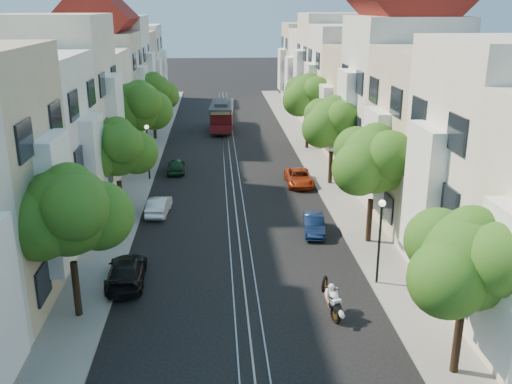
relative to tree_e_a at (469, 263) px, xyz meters
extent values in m
plane|color=black|center=(-7.26, 31.02, -4.40)|extent=(200.00, 200.00, 0.00)
cube|color=gray|center=(-0.01, 31.02, -4.34)|extent=(2.50, 80.00, 0.12)
cube|color=gray|center=(-14.51, 31.02, -4.34)|extent=(2.50, 80.00, 0.12)
cube|color=gray|center=(-7.81, 31.02, -4.39)|extent=(0.06, 80.00, 0.02)
cube|color=gray|center=(-7.26, 31.02, -4.39)|extent=(0.06, 80.00, 0.02)
cube|color=gray|center=(-6.71, 31.02, -4.39)|extent=(0.06, 80.00, 0.02)
cube|color=tan|center=(-7.26, 31.02, -4.40)|extent=(0.08, 80.00, 0.01)
cube|color=white|center=(0.94, -0.98, -0.41)|extent=(0.90, 3.04, 5.23)
cube|color=silver|center=(4.74, 7.02, 1.10)|extent=(7.00, 8.00, 11.00)
cube|color=white|center=(0.94, 7.02, 0.22)|extent=(0.90, 3.04, 6.05)
cube|color=beige|center=(4.74, 15.02, 0.60)|extent=(7.00, 8.00, 10.00)
cube|color=white|center=(0.94, 15.02, -0.20)|extent=(0.90, 3.04, 5.50)
cube|color=silver|center=(4.74, 23.02, 1.60)|extent=(7.00, 8.00, 12.00)
cube|color=white|center=(0.94, 23.02, 0.64)|extent=(0.90, 3.04, 6.60)
cube|color=#C6B28C|center=(4.74, 31.02, 0.10)|extent=(7.00, 8.00, 9.00)
cube|color=white|center=(0.94, 31.02, -0.62)|extent=(0.90, 3.04, 4.95)
cube|color=white|center=(4.74, 39.02, 0.85)|extent=(7.00, 8.00, 10.50)
cube|color=white|center=(0.94, 39.02, 0.01)|extent=(0.90, 3.04, 5.78)
cube|color=beige|center=(4.74, 47.02, 1.35)|extent=(7.00, 8.00, 11.50)
cube|color=white|center=(0.94, 47.02, 0.43)|extent=(0.90, 3.04, 6.32)
cube|color=silver|center=(4.74, 55.02, 0.35)|extent=(7.00, 8.00, 9.50)
cube|color=white|center=(0.94, 55.02, -0.41)|extent=(0.90, 3.04, 5.23)
cube|color=beige|center=(4.74, 63.02, 0.60)|extent=(7.00, 8.00, 10.00)
cube|color=white|center=(0.94, 63.02, -0.20)|extent=(0.90, 3.04, 5.50)
cube|color=white|center=(-15.46, 7.02, 0.13)|extent=(0.90, 3.04, 5.93)
cube|color=white|center=(-19.26, 15.02, 0.50)|extent=(7.00, 8.00, 9.80)
cube|color=white|center=(-15.46, 15.02, -0.28)|extent=(0.90, 3.04, 5.39)
cube|color=beige|center=(-19.26, 23.02, 1.48)|extent=(7.00, 8.00, 11.76)
cube|color=white|center=(-15.46, 23.02, 0.54)|extent=(0.90, 3.04, 6.47)
cube|color=silver|center=(-19.26, 31.02, 0.01)|extent=(7.00, 8.00, 8.82)
cube|color=white|center=(-15.46, 31.02, -0.69)|extent=(0.90, 3.04, 4.85)
cube|color=beige|center=(-19.26, 39.02, 0.75)|extent=(7.00, 8.00, 10.29)
cube|color=white|center=(-15.46, 39.02, -0.08)|extent=(0.90, 3.04, 5.66)
cube|color=silver|center=(-19.26, 47.02, 1.24)|extent=(7.00, 8.00, 11.27)
cube|color=white|center=(-15.46, 47.02, 0.34)|extent=(0.90, 3.04, 6.20)
cube|color=#C6B28C|center=(-19.26, 55.02, 0.26)|extent=(7.00, 8.00, 9.31)
cube|color=white|center=(-15.46, 55.02, -0.49)|extent=(0.90, 3.04, 5.12)
cube|color=white|center=(-19.26, 63.02, 0.50)|extent=(7.00, 8.00, 9.80)
cube|color=white|center=(-15.46, 63.02, -0.28)|extent=(0.90, 3.04, 5.39)
cylinder|color=black|center=(-0.06, 0.02, -3.14)|extent=(0.30, 0.30, 2.27)
sphere|color=#215515|center=(-0.06, 0.02, 0.08)|extent=(3.38, 3.38, 3.38)
sphere|color=#215515|center=(1.04, 0.52, -0.32)|extent=(2.70, 2.70, 2.70)
sphere|color=#215515|center=(-1.01, -0.68, -0.22)|extent=(2.64, 2.64, 2.64)
sphere|color=#215515|center=(0.04, 0.12, 0.98)|extent=(2.03, 2.03, 2.03)
cylinder|color=black|center=(-0.06, 12.02, -3.05)|extent=(0.30, 0.30, 2.45)
sphere|color=#215515|center=(-0.06, 12.02, 0.41)|extent=(3.64, 3.64, 3.64)
sphere|color=#215515|center=(1.04, 12.52, 0.01)|extent=(2.91, 2.91, 2.91)
sphere|color=#215515|center=(-1.01, 11.32, 0.11)|extent=(2.84, 2.84, 2.84)
sphere|color=#215515|center=(0.04, 12.12, 1.31)|extent=(2.18, 2.18, 2.18)
cylinder|color=black|center=(-0.06, 23.02, -3.09)|extent=(0.30, 0.30, 2.38)
sphere|color=#215515|center=(-0.06, 23.02, 0.28)|extent=(3.54, 3.54, 3.54)
sphere|color=#215515|center=(1.04, 23.52, -0.12)|extent=(2.83, 2.83, 2.83)
sphere|color=#215515|center=(-1.01, 22.32, -0.02)|extent=(2.76, 2.76, 2.76)
sphere|color=#215515|center=(0.04, 23.12, 1.18)|extent=(2.12, 2.12, 2.12)
cylinder|color=black|center=(-0.06, 34.02, -3.02)|extent=(0.30, 0.30, 2.52)
sphere|color=#215515|center=(-0.06, 34.02, 0.55)|extent=(3.74, 3.74, 3.74)
sphere|color=#215515|center=(1.04, 34.52, 0.15)|extent=(3.00, 3.00, 3.00)
sphere|color=#215515|center=(-1.01, 33.32, 0.25)|extent=(2.92, 2.92, 2.92)
sphere|color=#215515|center=(0.04, 34.12, 1.45)|extent=(2.25, 2.25, 2.25)
cylinder|color=black|center=(-14.46, 5.02, -3.05)|extent=(0.30, 0.30, 2.45)
sphere|color=#215515|center=(-14.46, 5.02, 0.41)|extent=(3.64, 3.64, 3.64)
sphere|color=#215515|center=(-13.36, 5.52, 0.01)|extent=(2.91, 2.91, 2.91)
sphere|color=#215515|center=(-15.41, 4.32, 0.11)|extent=(2.84, 2.84, 2.84)
sphere|color=#215515|center=(-14.36, 5.12, 1.31)|extent=(2.18, 2.18, 2.18)
cylinder|color=black|center=(-14.46, 17.02, -3.14)|extent=(0.30, 0.30, 2.27)
sphere|color=#215515|center=(-14.46, 17.02, 0.08)|extent=(3.38, 3.38, 3.38)
sphere|color=#215515|center=(-13.36, 17.52, -0.32)|extent=(2.70, 2.70, 2.70)
sphere|color=#215515|center=(-15.41, 16.32, -0.22)|extent=(2.64, 2.64, 2.64)
sphere|color=#215515|center=(-14.36, 17.12, 0.98)|extent=(2.03, 2.03, 2.03)
cylinder|color=black|center=(-14.46, 28.02, -2.97)|extent=(0.30, 0.30, 2.62)
sphere|color=#215515|center=(-14.46, 28.02, 0.75)|extent=(3.90, 3.90, 3.90)
sphere|color=#215515|center=(-13.36, 28.52, 0.35)|extent=(3.12, 3.12, 3.12)
sphere|color=#215515|center=(-15.41, 27.32, 0.45)|extent=(3.04, 3.04, 3.04)
sphere|color=#215515|center=(-14.36, 28.12, 1.65)|extent=(2.34, 2.34, 2.34)
cylinder|color=black|center=(-14.46, 39.02, -3.09)|extent=(0.30, 0.30, 2.38)
sphere|color=#215515|center=(-14.46, 39.02, 0.28)|extent=(3.54, 3.54, 3.54)
sphere|color=#215515|center=(-13.36, 39.52, -0.12)|extent=(2.83, 2.83, 2.83)
sphere|color=#215515|center=(-15.41, 38.32, -0.02)|extent=(2.76, 2.76, 2.76)
sphere|color=#215515|center=(-14.36, 39.12, 1.18)|extent=(2.12, 2.12, 2.12)
cylinder|color=black|center=(-0.96, 7.02, -2.28)|extent=(0.12, 0.12, 4.00)
sphere|color=#FFF2CC|center=(-0.96, 7.02, -0.28)|extent=(0.32, 0.32, 0.32)
cylinder|color=black|center=(-13.56, 25.02, -2.28)|extent=(0.12, 0.12, 4.00)
sphere|color=#FFF2CC|center=(-13.56, 25.02, -0.28)|extent=(0.32, 0.32, 0.32)
torus|color=black|center=(-3.60, 3.85, -4.09)|extent=(0.36, 0.79, 0.77)
torus|color=black|center=(-3.90, 4.90, -3.17)|extent=(0.43, 0.74, 0.75)
ellipsoid|color=silver|center=(-3.73, 4.30, -3.46)|extent=(0.72, 1.13, 1.00)
ellipsoid|color=silver|center=(-3.65, 4.01, -3.32)|extent=(0.53, 0.66, 0.56)
cube|color=black|center=(-3.55, 3.65, -3.60)|extent=(0.35, 0.54, 0.45)
cube|color=silver|center=(-3.64, 3.99, -3.41)|extent=(0.48, 0.64, 0.25)
sphere|color=black|center=(-3.73, 4.31, -3.35)|extent=(0.27, 0.27, 0.27)
cube|color=black|center=(-7.76, 42.92, -3.98)|extent=(2.57, 7.53, 0.28)
cube|color=#510D12|center=(-7.76, 42.92, -2.87)|extent=(2.50, 4.76, 2.22)
cube|color=beige|center=(-7.76, 42.92, -2.04)|extent=(2.55, 4.81, 0.56)
cube|color=#2D2D30|center=(-7.76, 42.92, -1.67)|extent=(2.76, 7.54, 0.17)
cube|color=#2D2D30|center=(-7.76, 42.92, -1.43)|extent=(1.55, 4.24, 0.32)
imported|color=#0B1A3B|center=(-2.86, 13.67, -3.85)|extent=(1.50, 3.40, 1.09)
imported|color=#9C2D0E|center=(-2.37, 23.10, -3.84)|extent=(1.87, 4.03, 1.12)
imported|color=black|center=(-12.86, 8.04, -3.78)|extent=(1.92, 4.34, 1.24)
imported|color=silver|center=(-12.17, 17.55, -3.84)|extent=(1.48, 3.50, 1.12)
imported|color=#15351D|center=(-11.66, 27.03, -3.82)|extent=(1.48, 3.42, 1.15)
camera|label=1|loc=(-8.45, -16.97, 8.30)|focal=40.00mm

